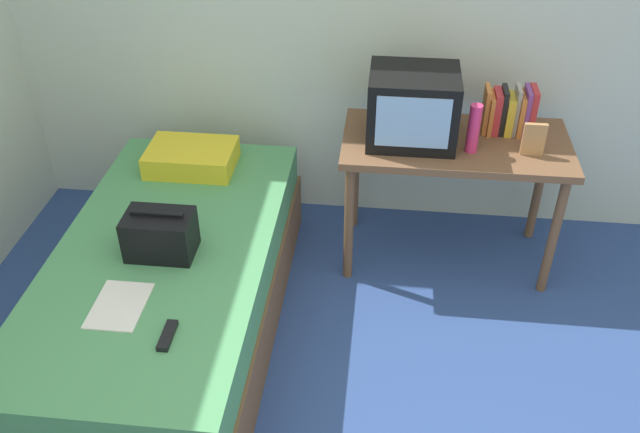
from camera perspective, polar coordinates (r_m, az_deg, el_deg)
bed at (r=3.38m, az=-12.37°, el=-6.05°), size 1.00×2.00×0.53m
desk at (r=3.63m, az=11.12°, el=4.93°), size 1.16×0.60×0.75m
tv at (r=3.47m, az=7.72°, el=9.05°), size 0.44×0.39×0.36m
water_bottle at (r=3.44m, az=12.67°, el=7.16°), size 0.06×0.06×0.25m
book_row at (r=3.68m, az=15.46°, el=8.43°), size 0.26×0.17×0.25m
picture_frame at (r=3.51m, az=17.37°, el=6.15°), size 0.11×0.02×0.17m
pillow at (r=3.73m, az=-10.64°, el=4.85°), size 0.46×0.33×0.12m
handbag at (r=3.12m, az=-13.17°, el=-1.46°), size 0.30×0.20×0.23m
magazine at (r=2.94m, az=-16.37°, el=-7.12°), size 0.21×0.29×0.01m
remote_dark at (r=2.76m, az=-12.58°, el=-9.64°), size 0.04×0.16×0.02m
remote_silver at (r=3.36m, az=-15.35°, el=-0.68°), size 0.04×0.14×0.02m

